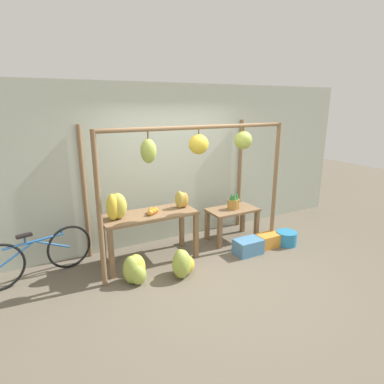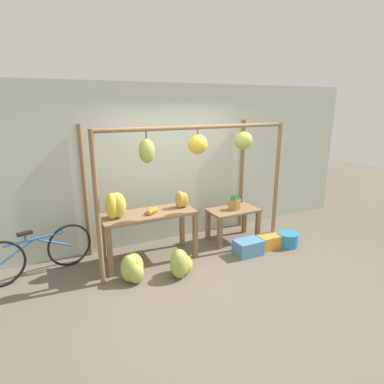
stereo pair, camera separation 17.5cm
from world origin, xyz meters
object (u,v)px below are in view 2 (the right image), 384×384
at_px(banana_pile_on_table, 115,206).
at_px(fruit_crate_white, 248,247).
at_px(blue_bucket, 288,239).
at_px(pineapple_cluster, 235,203).
at_px(banana_pile_ground_right, 180,263).
at_px(fruit_crate_purple, 269,241).
at_px(banana_pile_ground_left, 133,269).
at_px(parked_bicycle, 37,253).
at_px(orange_pile, 152,211).
at_px(papaya_pile, 182,200).

relative_size(banana_pile_on_table, fruit_crate_white, 0.88).
distance_m(fruit_crate_white, blue_bucket, 0.84).
height_order(pineapple_cluster, banana_pile_ground_right, pineapple_cluster).
bearing_deg(banana_pile_on_table, pineapple_cluster, 0.85).
relative_size(banana_pile_ground_right, fruit_crate_purple, 1.12).
xyz_separation_m(banana_pile_ground_left, banana_pile_ground_right, (0.67, -0.15, 0.00)).
xyz_separation_m(banana_pile_ground_right, fruit_crate_purple, (1.79, 0.17, -0.08)).
bearing_deg(banana_pile_ground_right, fruit_crate_white, 5.06).
distance_m(banana_pile_on_table, pineapple_cluster, 2.17).
distance_m(pineapple_cluster, blue_bucket, 1.14).
bearing_deg(pineapple_cluster, fruit_crate_purple, -54.61).
distance_m(pineapple_cluster, parked_bicycle, 3.31).
xyz_separation_m(fruit_crate_white, fruit_crate_purple, (0.49, 0.06, -0.01)).
relative_size(orange_pile, banana_pile_ground_right, 0.46).
distance_m(blue_bucket, fruit_crate_purple, 0.36).
bearing_deg(fruit_crate_white, banana_pile_ground_right, -174.94).
xyz_separation_m(fruit_crate_white, parked_bicycle, (-3.17, 0.82, 0.23)).
bearing_deg(fruit_crate_white, blue_bucket, -2.39).
distance_m(fruit_crate_white, parked_bicycle, 3.29).
height_order(pineapple_cluster, blue_bucket, pineapple_cluster).
bearing_deg(blue_bucket, banana_pile_on_table, 168.22).
height_order(banana_pile_ground_left, parked_bicycle, parked_bicycle).
xyz_separation_m(banana_pile_ground_left, fruit_crate_white, (1.97, -0.04, -0.06)).
relative_size(blue_bucket, parked_bicycle, 0.23).
relative_size(banana_pile_ground_left, fruit_crate_purple, 1.02).
height_order(orange_pile, papaya_pile, papaya_pile).
bearing_deg(fruit_crate_white, papaya_pile, 147.52).
distance_m(banana_pile_on_table, banana_pile_ground_right, 1.29).
height_order(orange_pile, fruit_crate_white, orange_pile).
height_order(pineapple_cluster, parked_bicycle, pineapple_cluster).
bearing_deg(papaya_pile, pineapple_cluster, -0.16).
bearing_deg(orange_pile, papaya_pile, 6.33).
distance_m(banana_pile_on_table, fruit_crate_white, 2.29).
bearing_deg(blue_bucket, parked_bicycle, 167.99).
distance_m(banana_pile_ground_left, fruit_crate_purple, 2.46).
relative_size(banana_pile_ground_right, parked_bicycle, 0.29).
xyz_separation_m(banana_pile_on_table, orange_pile, (0.56, -0.03, -0.15)).
xyz_separation_m(orange_pile, banana_pile_ground_left, (-0.47, -0.50, -0.65)).
distance_m(pineapple_cluster, banana_pile_ground_left, 2.21).
height_order(banana_pile_ground_left, papaya_pile, papaya_pile).
height_order(banana_pile_ground_left, fruit_crate_white, banana_pile_ground_left).
relative_size(banana_pile_ground_left, blue_bucket, 1.15).
bearing_deg(fruit_crate_white, orange_pile, 160.07).
relative_size(banana_pile_on_table, pineapple_cluster, 1.27).
height_order(banana_pile_ground_right, parked_bicycle, parked_bicycle).
distance_m(fruit_crate_white, papaya_pile, 1.37).
height_order(banana_pile_on_table, papaya_pile, banana_pile_on_table).
bearing_deg(parked_bicycle, fruit_crate_purple, -11.72).
bearing_deg(banana_pile_ground_right, pineapple_cluster, 26.88).
height_order(orange_pile, fruit_crate_purple, orange_pile).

